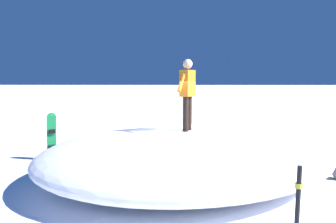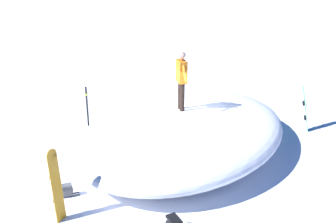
{
  "view_description": "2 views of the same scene",
  "coord_description": "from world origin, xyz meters",
  "px_view_note": "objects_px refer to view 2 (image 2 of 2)",
  "views": [
    {
      "loc": [
        0.04,
        -7.51,
        2.55
      ],
      "look_at": [
        -0.11,
        -0.71,
        1.76
      ],
      "focal_mm": 29.78,
      "sensor_mm": 36.0,
      "label": 1
    },
    {
      "loc": [
        7.93,
        7.59,
        5.55
      ],
      "look_at": [
        0.92,
        -0.66,
        1.39
      ],
      "focal_mm": 43.67,
      "sensor_mm": 36.0,
      "label": 2
    }
  ],
  "objects_px": {
    "snowboard_secondary_upright": "(56,184)",
    "trail_marker_pole": "(87,106)",
    "backpack_far": "(66,191)",
    "snowboard_primary_upright": "(305,108)",
    "snowboarder_standing": "(181,77)"
  },
  "relations": [
    {
      "from": "snowboard_secondary_upright",
      "to": "trail_marker_pole",
      "type": "xyz_separation_m",
      "value": [
        -3.16,
        -4.19,
        -0.13
      ]
    },
    {
      "from": "snowboarder_standing",
      "to": "backpack_far",
      "type": "relative_size",
      "value": 3.08
    },
    {
      "from": "snowboard_primary_upright",
      "to": "backpack_far",
      "type": "distance_m",
      "value": 8.18
    },
    {
      "from": "snowboard_primary_upright",
      "to": "backpack_far",
      "type": "relative_size",
      "value": 2.73
    },
    {
      "from": "snowboard_primary_upright",
      "to": "backpack_far",
      "type": "height_order",
      "value": "snowboard_primary_upright"
    },
    {
      "from": "backpack_far",
      "to": "snowboarder_standing",
      "type": "bearing_deg",
      "value": -178.0
    },
    {
      "from": "snowboarder_standing",
      "to": "snowboard_secondary_upright",
      "type": "bearing_deg",
      "value": 11.18
    },
    {
      "from": "snowboard_secondary_upright",
      "to": "backpack_far",
      "type": "bearing_deg",
      "value": -126.0
    },
    {
      "from": "snowboarder_standing",
      "to": "snowboard_primary_upright",
      "type": "bearing_deg",
      "value": 158.81
    },
    {
      "from": "snowboarder_standing",
      "to": "snowboard_primary_upright",
      "type": "height_order",
      "value": "snowboarder_standing"
    },
    {
      "from": "trail_marker_pole",
      "to": "backpack_far",
      "type": "bearing_deg",
      "value": 52.74
    },
    {
      "from": "snowboard_secondary_upright",
      "to": "backpack_far",
      "type": "height_order",
      "value": "snowboard_secondary_upright"
    },
    {
      "from": "snowboarder_standing",
      "to": "snowboard_primary_upright",
      "type": "relative_size",
      "value": 1.13
    },
    {
      "from": "snowboard_secondary_upright",
      "to": "backpack_far",
      "type": "distance_m",
      "value": 1.18
    },
    {
      "from": "snowboard_secondary_upright",
      "to": "trail_marker_pole",
      "type": "distance_m",
      "value": 5.25
    }
  ]
}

